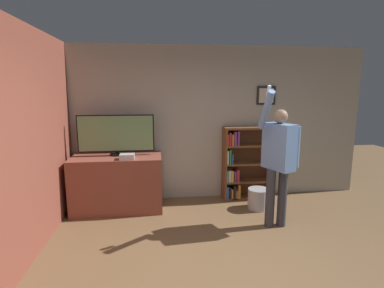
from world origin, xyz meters
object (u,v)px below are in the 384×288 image
(waste_bin, at_px, (258,199))
(game_console, at_px, (127,157))
(bookshelf, at_px, (243,164))
(person, at_px, (279,157))
(television, at_px, (116,134))

(waste_bin, bearing_deg, game_console, 178.93)
(bookshelf, distance_m, person, 1.25)
(television, relative_size, game_console, 5.53)
(game_console, height_order, bookshelf, bookshelf)
(game_console, height_order, person, person)
(bookshelf, xyz_separation_m, waste_bin, (0.12, -0.52, -0.46))
(television, distance_m, bookshelf, 2.27)
(television, bearing_deg, game_console, -58.24)
(television, height_order, bookshelf, television)
(television, relative_size, person, 0.61)
(television, xyz_separation_m, game_console, (0.19, -0.31, -0.31))
(game_console, xyz_separation_m, person, (2.14, -0.70, 0.10))
(television, distance_m, person, 2.55)
(bookshelf, relative_size, waste_bin, 3.72)
(game_console, relative_size, waste_bin, 0.63)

